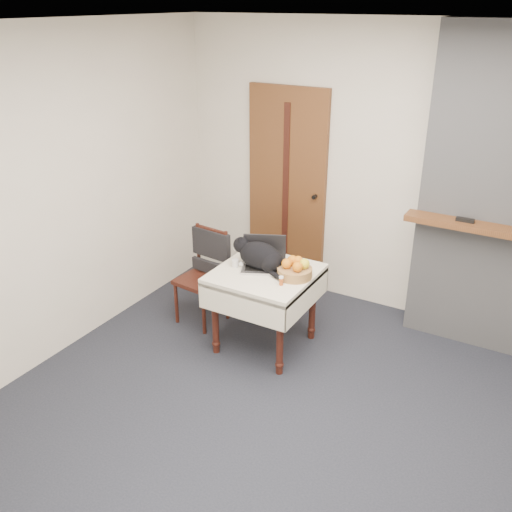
% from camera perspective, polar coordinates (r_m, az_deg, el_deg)
% --- Properties ---
extents(ground, '(4.50, 4.50, 0.00)m').
position_cam_1_polar(ground, '(4.11, 5.24, -17.26)').
color(ground, black).
rests_on(ground, ground).
extents(room_shell, '(4.52, 4.01, 2.61)m').
position_cam_1_polar(room_shell, '(3.63, 9.44, 8.73)').
color(room_shell, beige).
rests_on(room_shell, ground).
extents(door, '(0.82, 0.10, 2.00)m').
position_cam_1_polar(door, '(5.64, 3.11, 6.58)').
color(door, brown).
rests_on(door, ground).
extents(side_table, '(0.78, 0.78, 0.70)m').
position_cam_1_polar(side_table, '(4.68, 0.92, -2.80)').
color(side_table, '#36150E').
rests_on(side_table, ground).
extents(laptop, '(0.44, 0.42, 0.26)m').
position_cam_1_polar(laptop, '(4.68, 0.80, -0.34)').
color(laptop, '#B7B7BC').
rests_on(laptop, side_table).
extents(cat, '(0.54, 0.25, 0.26)m').
position_cam_1_polar(cat, '(4.62, 0.47, -0.03)').
color(cat, black).
rests_on(cat, side_table).
extents(cream_jar, '(0.06, 0.06, 0.06)m').
position_cam_1_polar(cream_jar, '(4.70, -2.08, -0.73)').
color(cream_jar, silver).
rests_on(cream_jar, side_table).
extents(pill_bottle, '(0.04, 0.04, 0.07)m').
position_cam_1_polar(pill_bottle, '(4.40, 2.53, -2.47)').
color(pill_bottle, '#9E4113').
rests_on(pill_bottle, side_table).
extents(fruit_basket, '(0.28, 0.28, 0.16)m').
position_cam_1_polar(fruit_basket, '(4.52, 3.92, -1.36)').
color(fruit_basket, '#A87E43').
rests_on(fruit_basket, side_table).
extents(desk_clutter, '(0.10, 0.10, 0.01)m').
position_cam_1_polar(desk_clutter, '(4.60, 3.42, -1.72)').
color(desk_clutter, black).
rests_on(desk_clutter, side_table).
extents(chair, '(0.43, 0.42, 0.87)m').
position_cam_1_polar(chair, '(5.14, -4.93, -0.65)').
color(chair, '#36150E').
rests_on(chair, ground).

